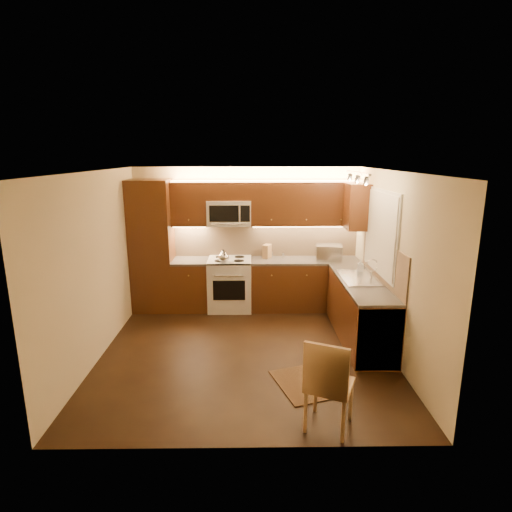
{
  "coord_description": "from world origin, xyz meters",
  "views": [
    {
      "loc": [
        0.07,
        -5.38,
        2.71
      ],
      "look_at": [
        0.15,
        0.55,
        1.25
      ],
      "focal_mm": 29.06,
      "sensor_mm": 36.0,
      "label": 1
    }
  ],
  "objects_px": {
    "microwave": "(229,213)",
    "toaster_oven": "(329,252)",
    "kettle": "(223,256)",
    "dining_chair": "(330,383)",
    "stove": "(230,284)",
    "sink": "(359,273)",
    "knife_block": "(267,251)",
    "soap_bottle": "(360,266)"
  },
  "relations": [
    {
      "from": "stove",
      "to": "knife_block",
      "type": "bearing_deg",
      "value": 13.8
    },
    {
      "from": "toaster_oven",
      "to": "dining_chair",
      "type": "relative_size",
      "value": 0.45
    },
    {
      "from": "microwave",
      "to": "dining_chair",
      "type": "distance_m",
      "value": 3.88
    },
    {
      "from": "dining_chair",
      "to": "toaster_oven",
      "type": "bearing_deg",
      "value": 104.2
    },
    {
      "from": "kettle",
      "to": "dining_chair",
      "type": "xyz_separation_m",
      "value": [
        1.25,
        -3.15,
        -0.54
      ]
    },
    {
      "from": "microwave",
      "to": "sink",
      "type": "xyz_separation_m",
      "value": [
        2.0,
        -1.26,
        -0.74
      ]
    },
    {
      "from": "stove",
      "to": "sink",
      "type": "height_order",
      "value": "sink"
    },
    {
      "from": "toaster_oven",
      "to": "dining_chair",
      "type": "distance_m",
      "value": 3.47
    },
    {
      "from": "kettle",
      "to": "toaster_oven",
      "type": "bearing_deg",
      "value": -14.75
    },
    {
      "from": "knife_block",
      "to": "dining_chair",
      "type": "bearing_deg",
      "value": -57.07
    },
    {
      "from": "sink",
      "to": "soap_bottle",
      "type": "distance_m",
      "value": 0.37
    },
    {
      "from": "knife_block",
      "to": "dining_chair",
      "type": "height_order",
      "value": "knife_block"
    },
    {
      "from": "sink",
      "to": "kettle",
      "type": "xyz_separation_m",
      "value": [
        -2.09,
        0.91,
        0.06
      ]
    },
    {
      "from": "microwave",
      "to": "kettle",
      "type": "distance_m",
      "value": 0.78
    },
    {
      "from": "stove",
      "to": "sink",
      "type": "relative_size",
      "value": 1.07
    },
    {
      "from": "stove",
      "to": "microwave",
      "type": "xyz_separation_m",
      "value": [
        0.0,
        0.14,
        1.26
      ]
    },
    {
      "from": "dining_chair",
      "to": "soap_bottle",
      "type": "bearing_deg",
      "value": 94.02
    },
    {
      "from": "microwave",
      "to": "sink",
      "type": "bearing_deg",
      "value": -32.21
    },
    {
      "from": "microwave",
      "to": "stove",
      "type": "bearing_deg",
      "value": -90.0
    },
    {
      "from": "sink",
      "to": "dining_chair",
      "type": "distance_m",
      "value": 2.44
    },
    {
      "from": "stove",
      "to": "knife_block",
      "type": "distance_m",
      "value": 0.88
    },
    {
      "from": "kettle",
      "to": "knife_block",
      "type": "relative_size",
      "value": 0.92
    },
    {
      "from": "stove",
      "to": "microwave",
      "type": "height_order",
      "value": "microwave"
    },
    {
      "from": "knife_block",
      "to": "toaster_oven",
      "type": "bearing_deg",
      "value": 17.04
    },
    {
      "from": "soap_bottle",
      "to": "knife_block",
      "type": "bearing_deg",
      "value": 157.91
    },
    {
      "from": "microwave",
      "to": "sink",
      "type": "distance_m",
      "value": 2.48
    },
    {
      "from": "kettle",
      "to": "microwave",
      "type": "bearing_deg",
      "value": 53.16
    },
    {
      "from": "microwave",
      "to": "toaster_oven",
      "type": "relative_size",
      "value": 1.72
    },
    {
      "from": "stove",
      "to": "kettle",
      "type": "height_order",
      "value": "kettle"
    },
    {
      "from": "stove",
      "to": "knife_block",
      "type": "xyz_separation_m",
      "value": [
        0.66,
        0.16,
        0.56
      ]
    },
    {
      "from": "stove",
      "to": "toaster_oven",
      "type": "bearing_deg",
      "value": 0.39
    },
    {
      "from": "microwave",
      "to": "dining_chair",
      "type": "height_order",
      "value": "microwave"
    },
    {
      "from": "toaster_oven",
      "to": "stove",
      "type": "bearing_deg",
      "value": -171.98
    },
    {
      "from": "sink",
      "to": "toaster_oven",
      "type": "bearing_deg",
      "value": 102.44
    },
    {
      "from": "stove",
      "to": "soap_bottle",
      "type": "distance_m",
      "value": 2.31
    },
    {
      "from": "sink",
      "to": "knife_block",
      "type": "height_order",
      "value": "knife_block"
    },
    {
      "from": "microwave",
      "to": "knife_block",
      "type": "xyz_separation_m",
      "value": [
        0.66,
        0.03,
        -0.7
      ]
    },
    {
      "from": "knife_block",
      "to": "stove",
      "type": "bearing_deg",
      "value": -141.22
    },
    {
      "from": "kettle",
      "to": "toaster_oven",
      "type": "distance_m",
      "value": 1.86
    },
    {
      "from": "sink",
      "to": "soap_bottle",
      "type": "xyz_separation_m",
      "value": [
        0.1,
        0.35,
        0.03
      ]
    },
    {
      "from": "stove",
      "to": "soap_bottle",
      "type": "relative_size",
      "value": 4.57
    },
    {
      "from": "kettle",
      "to": "stove",
      "type": "bearing_deg",
      "value": 44.37
    }
  ]
}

